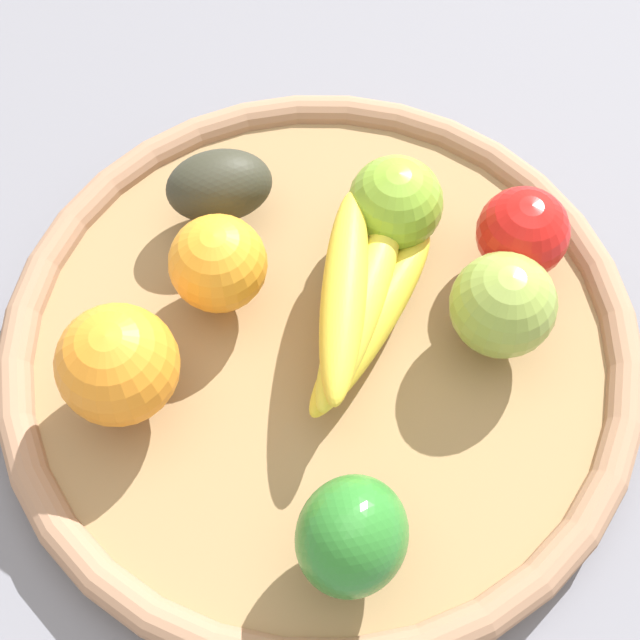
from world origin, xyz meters
TOP-DOWN VIEW (x-y plane):
  - ground_plane at (0.00, 0.00)m, footprint 2.40×2.40m
  - basket at (0.00, 0.00)m, footprint 0.47×0.47m
  - banana_bunch at (-0.01, -0.03)m, footprint 0.16×0.16m
  - apple_0 at (-0.06, -0.11)m, footprint 0.08×0.08m
  - bell_pepper at (-0.15, 0.06)m, footprint 0.10×0.10m
  - apple_1 at (-0.01, -0.16)m, footprint 0.09×0.09m
  - orange_1 at (0.02, 0.14)m, footprint 0.09×0.09m
  - avocado at (0.13, 0.02)m, footprint 0.07×0.09m
  - apple_2 at (0.05, -0.09)m, footprint 0.08×0.08m
  - orange_0 at (0.07, 0.05)m, footprint 0.08×0.08m

SIDE VIEW (x-z plane):
  - ground_plane at x=0.00m, z-range 0.00..0.00m
  - basket at x=0.00m, z-range 0.00..0.04m
  - avocado at x=0.13m, z-range 0.04..0.09m
  - banana_bunch at x=-0.01m, z-range 0.04..0.10m
  - apple_1 at x=-0.01m, z-range 0.04..0.10m
  - orange_0 at x=0.07m, z-range 0.04..0.11m
  - apple_2 at x=0.05m, z-range 0.04..0.11m
  - apple_0 at x=-0.06m, z-range 0.04..0.11m
  - orange_1 at x=0.02m, z-range 0.04..0.12m
  - bell_pepper at x=-0.15m, z-range 0.04..0.12m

